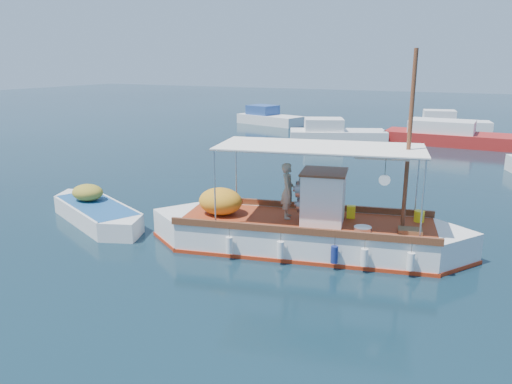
% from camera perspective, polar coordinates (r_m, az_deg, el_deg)
% --- Properties ---
extents(ground, '(160.00, 160.00, 0.00)m').
position_cam_1_polar(ground, '(14.78, 5.09, -6.79)').
color(ground, black).
rests_on(ground, ground).
extents(fishing_caique, '(9.50, 4.08, 5.93)m').
position_cam_1_polar(fishing_caique, '(14.84, 5.48, -4.55)').
color(fishing_caique, white).
rests_on(fishing_caique, ground).
extents(dinghy, '(5.10, 3.12, 1.37)m').
position_cam_1_polar(dinghy, '(18.18, -17.81, -2.33)').
color(dinghy, white).
rests_on(dinghy, ground).
extents(bg_boat_nw, '(6.84, 4.75, 1.80)m').
position_cam_1_polar(bg_boat_nw, '(34.70, 8.97, 6.49)').
color(bg_boat_nw, silver).
rests_on(bg_boat_nw, ground).
extents(bg_boat_n, '(10.16, 2.93, 1.80)m').
position_cam_1_polar(bg_boat_n, '(35.46, 22.29, 5.74)').
color(bg_boat_n, maroon).
rests_on(bg_boat_n, ground).
extents(bg_boat_far_w, '(6.27, 3.79, 1.80)m').
position_cam_1_polar(bg_boat_far_w, '(43.98, 1.45, 8.40)').
color(bg_boat_far_w, silver).
rests_on(bg_boat_far_w, ground).
extents(bg_boat_far_n, '(6.25, 3.23, 1.80)m').
position_cam_1_polar(bg_boat_far_n, '(42.66, 21.07, 7.22)').
color(bg_boat_far_n, silver).
rests_on(bg_boat_far_n, ground).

